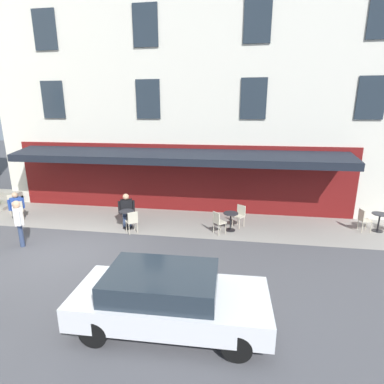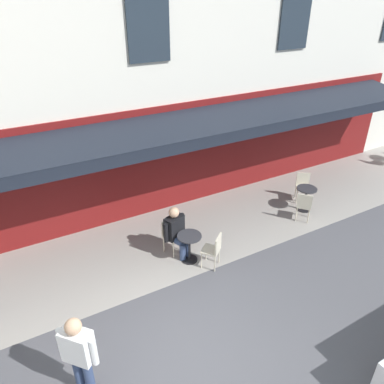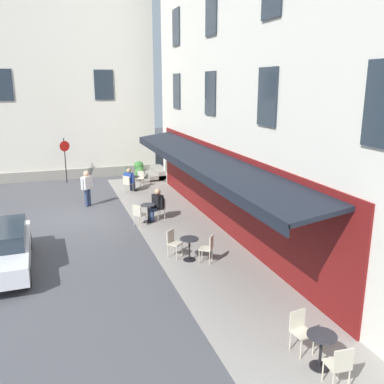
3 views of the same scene
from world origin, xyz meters
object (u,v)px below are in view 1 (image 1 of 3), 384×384
cafe_chair_cream_back_row (127,211)px  cafe_chair_cream_under_awning (218,221)px  cafe_table_streetside (127,217)px  parked_car_white (168,297)px  cafe_table_mid_terrace (231,219)px  cafe_chair_cream_by_window (363,218)px  seated_patron_in_blue (16,205)px  cafe_chair_cream_corner_left (240,214)px  cafe_chair_cream_kerbside (13,202)px  cafe_chair_cream_near_door (17,209)px  cafe_table_far_end (379,220)px  cafe_table_near_entrance (15,207)px  cafe_chair_cream_facing_street (132,220)px  seated_companion_in_black (127,209)px  walking_pedestrian_in_white (19,220)px

cafe_chair_cream_back_row → cafe_chair_cream_under_awning: bearing=171.3°
cafe_table_streetside → parked_car_white: 6.16m
cafe_table_mid_terrace → cafe_chair_cream_by_window: (-5.25, -0.75, 0.06)m
cafe_table_streetside → seated_patron_in_blue: (5.18, -0.19, 0.20)m
cafe_chair_cream_corner_left → cafe_table_mid_terrace: bearing=55.0°
cafe_chair_cream_by_window → seated_patron_in_blue: seated_patron_in_blue is taller
cafe_chair_cream_kerbside → seated_patron_in_blue: 1.06m
cafe_chair_cream_near_door → seated_patron_in_blue: 0.26m
cafe_table_streetside → parked_car_white: (-3.02, 5.36, 0.22)m
cafe_chair_cream_by_window → cafe_table_far_end: bearing=-172.1°
cafe_table_near_entrance → cafe_chair_cream_facing_street: (-5.89, 0.96, 0.06)m
cafe_chair_cream_kerbside → seated_companion_in_black: bearing=174.9°
cafe_chair_cream_by_window → seated_patron_in_blue: (14.66, 0.96, 0.14)m
cafe_chair_cream_under_awning → cafe_table_far_end: (-6.35, -1.25, -0.06)m
cafe_table_near_entrance → seated_patron_in_blue: seated_patron_in_blue is taller
cafe_chair_cream_kerbside → cafe_chair_cream_facing_street: same height
cafe_table_far_end → cafe_chair_cream_by_window: size_ratio=0.82×
cafe_table_far_end → parked_car_white: bearing=42.9°
cafe_chair_cream_facing_street → cafe_table_far_end: 9.85m
cafe_chair_cream_near_door → cafe_chair_cream_under_awning: size_ratio=1.00×
cafe_chair_cream_corner_left → cafe_table_streetside: bearing=11.3°
cafe_chair_cream_back_row → seated_companion_in_black: bearing=111.2°
seated_patron_in_blue → cafe_table_mid_terrace: bearing=-178.7°
cafe_table_streetside → cafe_table_far_end: bearing=-173.0°
cafe_chair_cream_facing_street → parked_car_white: bearing=118.2°
cafe_table_near_entrance → cafe_chair_cream_near_door: 0.63m
cafe_chair_cream_under_awning → seated_companion_in_black: seated_companion_in_black is taller
cafe_chair_cream_kerbside → cafe_chair_cream_facing_street: size_ratio=1.00×
cafe_chair_cream_near_door → cafe_chair_cream_back_row: bearing=-173.5°
cafe_table_streetside → parked_car_white: parked_car_white is taller
cafe_chair_cream_under_awning → seated_companion_in_black: bearing=-5.9°
cafe_table_mid_terrace → cafe_chair_cream_under_awning: bearing=41.2°
seated_companion_in_black → parked_car_white: 6.56m
seated_patron_in_blue → seated_companion_in_black: 5.03m
cafe_table_far_end → cafe_chair_cream_by_window: (0.63, 0.09, 0.06)m
cafe_chair_cream_corner_left → walking_pedestrian_in_white: size_ratio=0.54×
cafe_chair_cream_facing_street → cafe_chair_cream_near_door: bearing=-5.6°
cafe_chair_cream_corner_left → cafe_chair_cream_by_window: bearing=-177.3°
cafe_chair_cream_facing_street → seated_companion_in_black: seated_companion_in_black is taller
cafe_table_far_end → cafe_table_streetside: bearing=7.0°
seated_patron_in_blue → cafe_chair_cream_by_window: bearing=-176.3°
cafe_chair_cream_near_door → cafe_chair_cream_by_window: bearing=-175.6°
cafe_table_mid_terrace → cafe_chair_cream_corner_left: bearing=-125.0°
cafe_chair_cream_near_door → parked_car_white: bearing=146.1°
cafe_table_near_entrance → cafe_chair_cream_under_awning: cafe_chair_cream_under_awning is taller
cafe_chair_cream_near_door → cafe_chair_cream_under_awning: (-8.77, 0.06, 0.00)m
cafe_chair_cream_near_door → cafe_table_mid_terrace: cafe_chair_cream_near_door is taller
cafe_table_streetside → seated_patron_in_blue: size_ratio=0.59×
cafe_chair_cream_kerbside → cafe_chair_cream_corner_left: 10.53m
cafe_chair_cream_near_door → seated_companion_in_black: bearing=-175.9°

